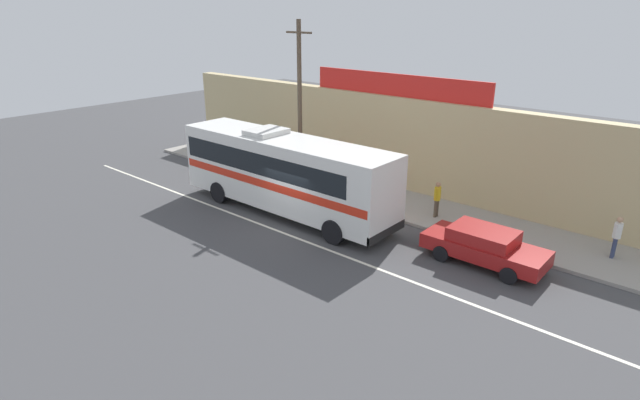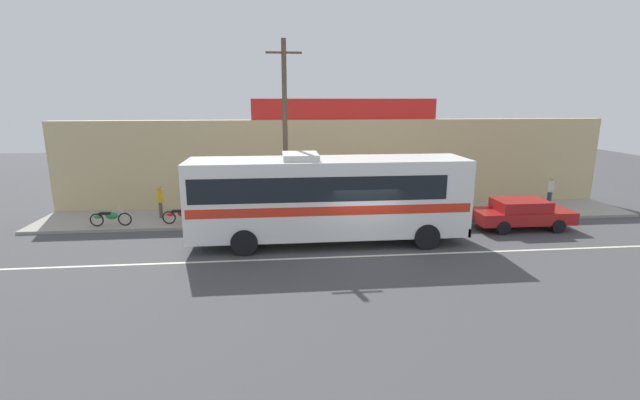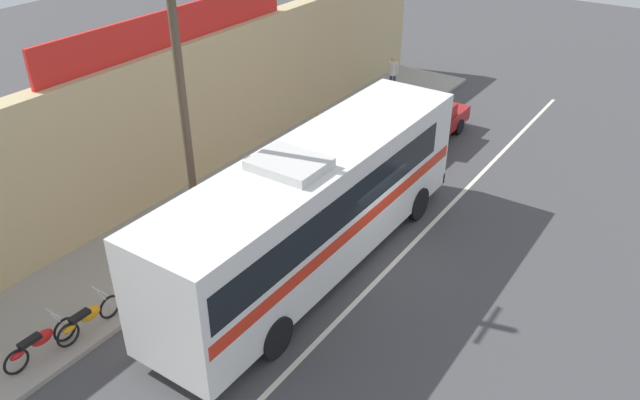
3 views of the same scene
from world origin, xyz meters
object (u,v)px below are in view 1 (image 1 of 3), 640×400
parked_car (484,245)px  pedestrian_far_left (617,234)px  motorcycle_black (253,165)px  motorcycle_red (242,161)px  pedestrian_far_right (437,197)px  pedestrian_by_curb (243,145)px  utility_pole (300,105)px  motorcycle_blue (207,152)px  intercity_bus (284,170)px

parked_car → pedestrian_far_left: pedestrian_far_left is taller
motorcycle_black → motorcycle_red: same height
pedestrian_far_right → pedestrian_by_curb: size_ratio=1.00×
utility_pole → pedestrian_by_curb: 7.17m
parked_car → pedestrian_by_curb: size_ratio=2.74×
parked_car → pedestrian_far_left: (3.62, 3.43, 0.36)m
parked_car → pedestrian_far_right: 4.35m
motorcycle_red → pedestrian_by_curb: bearing=136.7°
motorcycle_blue → pedestrian_far_left: pedestrian_far_left is taller
parked_car → pedestrian_by_curb: pedestrian_by_curb is taller
motorcycle_black → intercity_bus: bearing=-28.3°
pedestrian_by_curb → motorcycle_red: bearing=-43.3°
motorcycle_black → motorcycle_red: (-1.16, 0.22, 0.00)m
parked_car → motorcycle_black: 14.65m
intercity_bus → motorcycle_blue: bearing=162.8°
pedestrian_far_right → utility_pole: bearing=-172.5°
intercity_bus → pedestrian_far_left: size_ratio=6.86×
intercity_bus → utility_pole: utility_pole is taller
intercity_bus → pedestrian_by_curb: (-7.74, 4.27, -0.98)m
motorcycle_black → motorcycle_blue: (-4.38, 0.13, 0.00)m
motorcycle_blue → parked_car: bearing=-5.6°
motorcycle_black → pedestrian_far_right: bearing=4.8°
parked_car → motorcycle_black: size_ratio=2.44×
motorcycle_black → pedestrian_by_curb: pedestrian_by_curb is taller
parked_car → intercity_bus: bearing=-173.0°
motorcycle_blue → pedestrian_far_right: pedestrian_far_right is taller
parked_car → motorcycle_red: size_ratio=2.38×
pedestrian_far_right → motorcycle_black: bearing=-175.2°
motorcycle_blue → motorcycle_black: bearing=-1.8°
motorcycle_red → intercity_bus: bearing=-25.5°
motorcycle_red → motorcycle_blue: bearing=-178.4°
parked_car → motorcycle_blue: (-18.93, 1.86, -0.17)m
utility_pole → pedestrian_far_left: bearing=6.9°
motorcycle_red → pedestrian_far_right: (12.29, 0.72, 0.52)m
intercity_bus → motorcycle_black: bearing=151.7°
utility_pole → pedestrian_far_right: utility_pole is taller
pedestrian_far_right → pedestrian_by_curb: pedestrian_by_curb is taller
parked_car → motorcycle_red: (-15.71, 1.95, -0.17)m
intercity_bus → motorcycle_black: intercity_bus is taller
intercity_bus → pedestrian_far_right: bearing=33.2°
parked_car → pedestrian_far_right: pedestrian_far_right is taller
intercity_bus → pedestrian_far_left: bearing=19.6°
motorcycle_black → pedestrian_far_left: pedestrian_far_left is taller
intercity_bus → pedestrian_far_left: (12.84, 4.56, -0.97)m
motorcycle_blue → pedestrian_far_right: size_ratio=1.15×
intercity_bus → motorcycle_black: size_ratio=6.18×
motorcycle_black → pedestrian_far_left: size_ratio=1.11×
pedestrian_far_right → pedestrian_far_left: size_ratio=0.99×
utility_pole → motorcycle_red: 6.27m
intercity_bus → motorcycle_blue: size_ratio=6.05×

